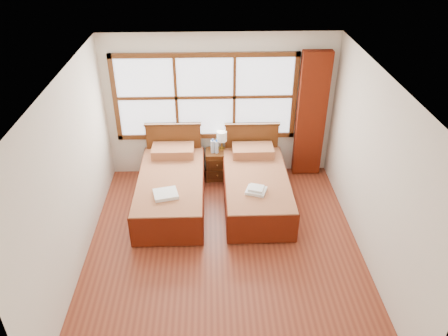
{
  "coord_description": "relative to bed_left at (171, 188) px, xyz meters",
  "views": [
    {
      "loc": [
        -0.17,
        -4.83,
        4.38
      ],
      "look_at": [
        0.02,
        0.7,
        0.99
      ],
      "focal_mm": 35.0,
      "sensor_mm": 36.0,
      "label": 1
    }
  ],
  "objects": [
    {
      "name": "lamp",
      "position": [
        0.86,
        0.89,
        0.47
      ],
      "size": [
        0.18,
        0.18,
        0.35
      ],
      "color": "gold",
      "rests_on": "nightstand"
    },
    {
      "name": "bottle_near",
      "position": [
        0.7,
        0.77,
        0.35
      ],
      "size": [
        0.07,
        0.07,
        0.27
      ],
      "color": "silver",
      "rests_on": "nightstand"
    },
    {
      "name": "wall_back",
      "position": [
        0.84,
        1.05,
        0.98
      ],
      "size": [
        4.0,
        0.0,
        4.0
      ],
      "primitive_type": "plane",
      "rotation": [
        1.57,
        0.0,
        0.0
      ],
      "color": "silver",
      "rests_on": "floor"
    },
    {
      "name": "wall_right",
      "position": [
        2.84,
        -1.2,
        0.98
      ],
      "size": [
        0.0,
        4.5,
        4.5
      ],
      "primitive_type": "plane",
      "rotation": [
        1.57,
        0.0,
        -1.57
      ],
      "color": "silver",
      "rests_on": "floor"
    },
    {
      "name": "floor",
      "position": [
        0.84,
        -1.2,
        -0.32
      ],
      "size": [
        4.5,
        4.5,
        0.0
      ],
      "primitive_type": "plane",
      "color": "brown",
      "rests_on": "ground"
    },
    {
      "name": "ceiling",
      "position": [
        0.84,
        -1.2,
        2.28
      ],
      "size": [
        4.5,
        4.5,
        0.0
      ],
      "primitive_type": "plane",
      "rotation": [
        3.14,
        0.0,
        0.0
      ],
      "color": "white",
      "rests_on": "wall_back"
    },
    {
      "name": "bed_right",
      "position": [
        1.41,
        0.0,
        -0.01
      ],
      "size": [
        1.05,
        2.07,
        1.02
      ],
      "color": "#41210D",
      "rests_on": "floor"
    },
    {
      "name": "towels_left",
      "position": [
        -0.03,
        -0.57,
        0.27
      ],
      "size": [
        0.42,
        0.38,
        0.06
      ],
      "rotation": [
        0.0,
        0.0,
        0.24
      ],
      "color": "white",
      "rests_on": "bed_left"
    },
    {
      "name": "bottle_far",
      "position": [
        0.77,
        0.76,
        0.34
      ],
      "size": [
        0.07,
        0.07,
        0.26
      ],
      "color": "silver",
      "rests_on": "nightstand"
    },
    {
      "name": "nightstand",
      "position": [
        0.77,
        0.8,
        -0.05
      ],
      "size": [
        0.41,
        0.41,
        0.54
      ],
      "color": "#592F13",
      "rests_on": "floor"
    },
    {
      "name": "window",
      "position": [
        0.59,
        1.02,
        1.18
      ],
      "size": [
        3.16,
        0.06,
        1.56
      ],
      "color": "white",
      "rests_on": "wall_back"
    },
    {
      "name": "bed_left",
      "position": [
        0.0,
        0.0,
        0.0
      ],
      "size": [
        1.07,
        2.09,
        1.04
      ],
      "color": "#41210D",
      "rests_on": "floor"
    },
    {
      "name": "curtain",
      "position": [
        2.44,
        0.91,
        0.85
      ],
      "size": [
        0.5,
        0.16,
        2.3
      ],
      "primitive_type": "cube",
      "color": "#671B0A",
      "rests_on": "wall_back"
    },
    {
      "name": "towels_right",
      "position": [
        1.35,
        -0.5,
        0.27
      ],
      "size": [
        0.36,
        0.34,
        0.09
      ],
      "rotation": [
        0.0,
        0.0,
        -0.33
      ],
      "color": "white",
      "rests_on": "bed_right"
    },
    {
      "name": "wall_left",
      "position": [
        -1.16,
        -1.2,
        0.98
      ],
      "size": [
        0.0,
        4.5,
        4.5
      ],
      "primitive_type": "plane",
      "rotation": [
        1.57,
        0.0,
        1.57
      ],
      "color": "silver",
      "rests_on": "floor"
    }
  ]
}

